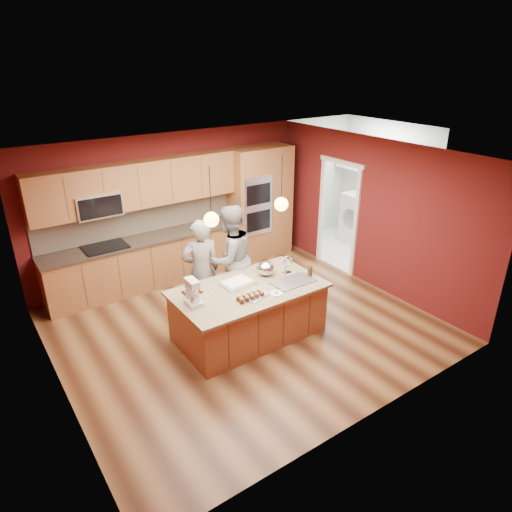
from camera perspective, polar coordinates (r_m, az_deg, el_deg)
floor at (r=7.37m, az=-1.49°, el=-8.70°), size 5.50×5.50×0.00m
ceiling at (r=6.33m, az=-1.76°, el=12.32°), size 5.50×5.50×0.00m
wall_back at (r=8.81m, az=-10.63°, el=6.22°), size 5.50×0.00×5.50m
wall_front at (r=5.06m, az=14.28°, el=-8.16°), size 5.50×0.00×5.50m
wall_left at (r=5.86m, az=-24.80°, el=-5.10°), size 0.00×5.00×5.00m
wall_right at (r=8.46m, az=14.22°, el=5.14°), size 0.00×5.00×5.00m
cabinet_run at (r=8.47m, az=-13.88°, el=2.56°), size 3.74×0.64×2.30m
oven_column at (r=9.49m, az=0.45°, el=6.66°), size 1.30×0.62×2.30m
doorway_trim at (r=9.05m, az=10.19°, el=4.73°), size 0.08×1.11×2.20m
laundry_room at (r=10.24m, az=15.62°, el=11.71°), size 2.60×2.70×2.70m
pendant_left at (r=5.99m, az=-5.61°, el=4.60°), size 0.20×0.20×0.80m
pendant_right at (r=6.59m, az=3.17°, el=6.51°), size 0.20×0.20×0.80m
island at (r=6.94m, az=-0.79°, el=-6.87°), size 2.22×1.25×1.20m
person_left at (r=7.26m, az=-6.87°, el=-1.78°), size 0.69×0.53×1.69m
person_right at (r=7.47m, az=-3.24°, el=-0.33°), size 0.95×0.78×1.81m
stand_mixer at (r=6.30m, az=-7.90°, el=-4.71°), size 0.20×0.28×0.37m
sheet_cake at (r=6.84m, az=-2.37°, el=-3.35°), size 0.52×0.41×0.05m
cooling_rack at (r=6.51m, az=-0.13°, el=-4.94°), size 0.46×0.39×0.02m
mixing_bowl at (r=7.08m, az=1.25°, el=-1.56°), size 0.27×0.27×0.23m
plate at (r=6.58m, az=2.51°, el=-4.67°), size 0.20×0.20×0.01m
tumbler at (r=7.11m, az=6.75°, el=-1.88°), size 0.08×0.08×0.15m
phone at (r=7.20m, az=3.89°, el=-2.04°), size 0.13×0.08×0.01m
cupcakes_left at (r=6.65m, az=-7.97°, el=-4.35°), size 0.28×0.21×0.06m
cupcakes_rack at (r=6.42m, az=-0.69°, el=-4.91°), size 0.43×0.17×0.08m
cupcakes_right at (r=7.30m, az=0.98°, el=-1.36°), size 0.24×0.16×0.07m
washer at (r=10.31m, az=15.85°, el=3.35°), size 0.77×0.79×1.00m
dryer at (r=10.66m, az=12.99°, el=4.67°), size 0.69×0.72×1.12m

